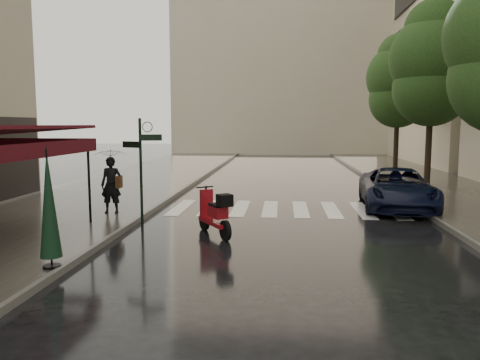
% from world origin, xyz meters
% --- Properties ---
extents(ground, '(120.00, 120.00, 0.00)m').
position_xyz_m(ground, '(0.00, 0.00, 0.00)').
color(ground, black).
rests_on(ground, ground).
extents(sidewalk_near, '(6.00, 60.00, 0.12)m').
position_xyz_m(sidewalk_near, '(-4.50, 12.00, 0.06)').
color(sidewalk_near, '#38332D').
rests_on(sidewalk_near, ground).
extents(sidewalk_far, '(5.50, 60.00, 0.12)m').
position_xyz_m(sidewalk_far, '(10.25, 12.00, 0.06)').
color(sidewalk_far, '#38332D').
rests_on(sidewalk_far, ground).
extents(curb_near, '(0.12, 60.00, 0.16)m').
position_xyz_m(curb_near, '(-1.45, 12.00, 0.07)').
color(curb_near, '#595651').
rests_on(curb_near, ground).
extents(curb_far, '(0.12, 60.00, 0.16)m').
position_xyz_m(curb_far, '(7.45, 12.00, 0.07)').
color(curb_far, '#595651').
rests_on(curb_far, ground).
extents(crosswalk, '(7.85, 3.20, 0.01)m').
position_xyz_m(crosswalk, '(2.98, 6.00, 0.01)').
color(crosswalk, silver).
rests_on(crosswalk, ground).
extents(signpost, '(1.17, 0.29, 3.10)m').
position_xyz_m(signpost, '(-1.19, 3.00, 1.83)').
color(signpost, black).
rests_on(signpost, ground).
extents(haussmann_far, '(8.00, 16.00, 18.50)m').
position_xyz_m(haussmann_far, '(16.50, 26.00, 9.25)').
color(haussmann_far, '#BFB392').
rests_on(haussmann_far, ground).
extents(backdrop_building, '(22.00, 6.00, 20.00)m').
position_xyz_m(backdrop_building, '(3.00, 38.00, 10.00)').
color(backdrop_building, '#BFB392').
rests_on(backdrop_building, ground).
extents(tree_mid, '(3.80, 3.80, 8.34)m').
position_xyz_m(tree_mid, '(9.50, 12.00, 5.59)').
color(tree_mid, black).
rests_on(tree_mid, sidewalk_far).
extents(tree_far, '(3.80, 3.80, 8.16)m').
position_xyz_m(tree_far, '(9.70, 19.00, 5.46)').
color(tree_far, black).
rests_on(tree_far, sidewalk_far).
extents(pedestrian_with_umbrella, '(1.11, 1.13, 2.52)m').
position_xyz_m(pedestrian_with_umbrella, '(-2.53, 4.15, 1.80)').
color(pedestrian_with_umbrella, black).
rests_on(pedestrian_with_umbrella, sidewalk_near).
extents(scooter, '(1.14, 1.64, 1.23)m').
position_xyz_m(scooter, '(1.11, 1.92, 0.57)').
color(scooter, black).
rests_on(scooter, ground).
extents(parked_car, '(2.79, 5.22, 1.40)m').
position_xyz_m(parked_car, '(6.85, 6.52, 0.70)').
color(parked_car, black).
rests_on(parked_car, ground).
extents(parasol_front, '(0.42, 0.42, 2.33)m').
position_xyz_m(parasol_front, '(-1.65, -1.50, 1.38)').
color(parasol_front, black).
rests_on(parasol_front, sidewalk_near).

